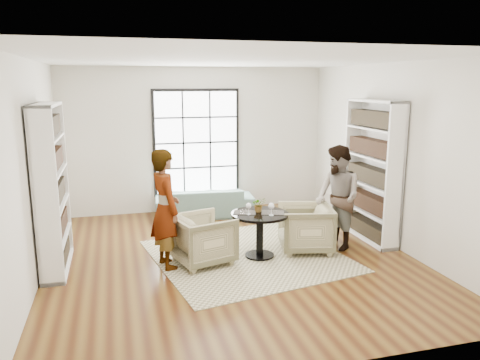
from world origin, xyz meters
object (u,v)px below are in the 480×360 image
object	(u,v)px
person_left	(165,209)
wine_glass_right	(271,206)
sofa	(205,202)
person_right	(338,198)
wine_glass_left	(249,206)
flower_centerpiece	(259,205)
pedestal_table	(260,225)
armchair_right	(305,228)
armchair_left	(203,239)

from	to	relation	value
person_left	wine_glass_right	world-z (taller)	person_left
sofa	person_right	world-z (taller)	person_right
wine_glass_left	flower_centerpiece	distance (m)	0.23
pedestal_table	person_right	distance (m)	1.39
armchair_right	person_right	world-z (taller)	person_right
sofa	armchair_left	bearing A→B (deg)	83.64
pedestal_table	armchair_right	world-z (taller)	armchair_right
armchair_left	armchair_right	world-z (taller)	armchair_right
armchair_left	wine_glass_right	size ratio (longest dim) A/B	4.19
pedestal_table	wine_glass_right	bearing A→B (deg)	-54.10
armchair_right	person_left	size ratio (longest dim) A/B	0.47
armchair_right	person_right	distance (m)	0.72
pedestal_table	person_left	distance (m)	1.49
person_left	armchair_left	bearing A→B (deg)	-103.56
armchair_right	armchair_left	bearing A→B (deg)	-73.86
pedestal_table	wine_glass_right	size ratio (longest dim) A/B	4.52
armchair_right	person_left	world-z (taller)	person_left
pedestal_table	flower_centerpiece	world-z (taller)	flower_centerpiece
pedestal_table	person_right	world-z (taller)	person_right
pedestal_table	person_right	bearing A→B (deg)	3.18
armchair_right	person_left	bearing A→B (deg)	-74.60
person_left	sofa	bearing A→B (deg)	-36.22
pedestal_table	flower_centerpiece	xyz separation A→B (m)	(0.01, 0.08, 0.31)
person_right	flower_centerpiece	xyz separation A→B (m)	(-1.34, 0.00, -0.02)
armchair_left	person_left	distance (m)	0.75
sofa	flower_centerpiece	distance (m)	2.52
pedestal_table	sofa	xyz separation A→B (m)	(-0.39, 2.51, -0.23)
armchair_right	flower_centerpiece	size ratio (longest dim) A/B	3.60
wine_glass_right	armchair_right	bearing A→B (deg)	20.36
person_right	flower_centerpiece	size ratio (longest dim) A/B	7.35
wine_glass_right	flower_centerpiece	size ratio (longest dim) A/B	0.85
armchair_left	wine_glass_right	world-z (taller)	wine_glass_right
person_left	flower_centerpiece	bearing A→B (deg)	-99.92
armchair_right	flower_centerpiece	bearing A→B (deg)	-77.12
sofa	person_right	xyz separation A→B (m)	(1.73, -2.44, 0.56)
wine_glass_left	person_left	bearing A→B (deg)	179.18
pedestal_table	flower_centerpiece	size ratio (longest dim) A/B	3.85
armchair_left	armchair_right	bearing A→B (deg)	-103.32
person_right	wine_glass_left	xyz separation A→B (m)	(-1.54, -0.11, -0.01)
wine_glass_left	wine_glass_right	bearing A→B (deg)	-24.20
armchair_right	flower_centerpiece	distance (m)	0.91
person_right	pedestal_table	bearing A→B (deg)	-91.33
wine_glass_left	flower_centerpiece	xyz separation A→B (m)	(0.20, 0.11, -0.02)
armchair_right	pedestal_table	bearing A→B (deg)	-71.50
sofa	person_left	distance (m)	2.80
sofa	armchair_left	size ratio (longest dim) A/B	2.39
person_right	flower_centerpiece	bearing A→B (deg)	-94.66
sofa	person_left	xyz separation A→B (m)	(-1.05, -2.53, 0.59)
armchair_right	sofa	bearing A→B (deg)	-140.98
armchair_left	pedestal_table	bearing A→B (deg)	-105.44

